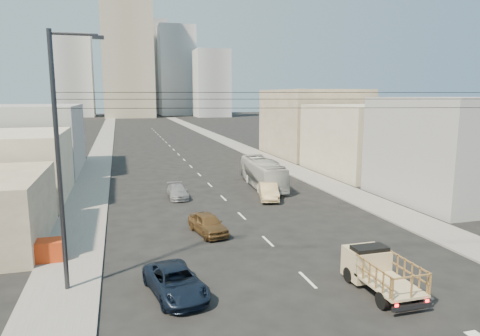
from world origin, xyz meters
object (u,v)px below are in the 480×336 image
streetlamp_left (61,157)px  sedan_grey (177,192)px  flatbed_pickup (379,269)px  navy_pickup (176,282)px  sedan_brown (208,224)px  city_bus (263,173)px  sedan_tan (269,191)px  crate_stack (46,250)px

streetlamp_left → sedan_grey: bearing=66.7°
flatbed_pickup → streetlamp_left: (-14.12, 3.99, 5.34)m
navy_pickup → sedan_brown: bearing=57.8°
navy_pickup → city_bus: size_ratio=0.46×
navy_pickup → sedan_tan: sedan_tan is taller
sedan_brown → sedan_grey: size_ratio=1.01×
streetlamp_left → crate_stack: size_ratio=6.67×
city_bus → streetlamp_left: bearing=-126.1°
navy_pickup → city_bus: 24.37m
flatbed_pickup → sedan_brown: (-6.09, 10.50, -0.40)m
flatbed_pickup → streetlamp_left: size_ratio=0.37×
navy_pickup → crate_stack: size_ratio=2.57×
crate_stack → streetlamp_left: bearing=-68.6°
navy_pickup → streetlamp_left: streetlamp_left is taller
streetlamp_left → sedan_tan: bearing=43.7°
city_bus → sedan_tan: 5.33m
city_bus → streetlamp_left: streetlamp_left is taller
flatbed_pickup → navy_pickup: bearing=166.9°
sedan_tan → navy_pickup: bearing=-108.2°
flatbed_pickup → sedan_grey: bearing=107.5°
sedan_tan → streetlamp_left: bearing=-122.1°
flatbed_pickup → sedan_tan: 18.49m
sedan_tan → crate_stack: 19.71m
sedan_tan → sedan_grey: bearing=174.7°
flatbed_pickup → navy_pickup: (-9.32, 2.16, -0.45)m
sedan_grey → crate_stack: crate_stack is taller
flatbed_pickup → crate_stack: 17.69m
sedan_brown → sedan_tan: size_ratio=0.92×
sedan_grey → navy_pickup: bearing=-98.2°
sedan_tan → streetlamp_left: streetlamp_left is taller
navy_pickup → sedan_brown: size_ratio=1.14×
city_bus → crate_stack: 23.74m
sedan_brown → crate_stack: bearing=-177.3°
sedan_grey → crate_stack: size_ratio=2.25×
sedan_grey → flatbed_pickup: bearing=-72.8°
sedan_grey → sedan_brown: bearing=-87.1°
sedan_brown → sedan_grey: sedan_brown is taller
sedan_brown → sedan_tan: (7.13, 7.95, 0.04)m
sedan_brown → streetlamp_left: 11.82m
crate_stack → flatbed_pickup: bearing=-27.2°
city_bus → sedan_grey: (-8.94, -2.40, -0.82)m
streetlamp_left → navy_pickup: bearing=-20.9°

